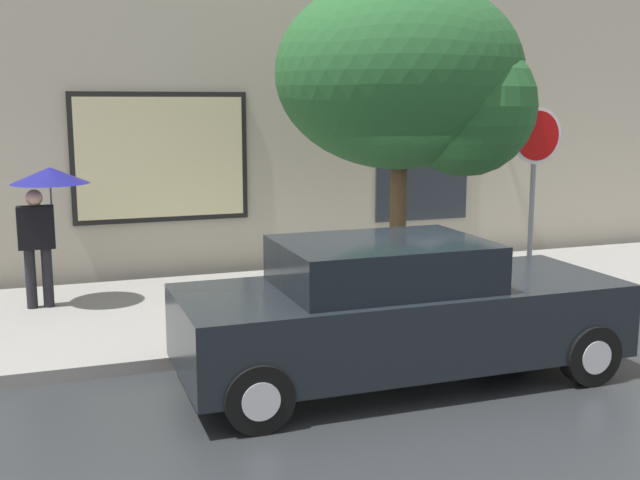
% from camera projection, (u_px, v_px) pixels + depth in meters
% --- Properties ---
extents(ground_plane, '(60.00, 60.00, 0.00)m').
position_uv_depth(ground_plane, '(391.00, 377.00, 8.29)').
color(ground_plane, '#282B2D').
extents(sidewalk, '(20.00, 4.00, 0.15)m').
position_uv_depth(sidewalk, '(303.00, 303.00, 11.06)').
color(sidewalk, gray).
rests_on(sidewalk, ground).
extents(building_facade, '(20.00, 0.67, 7.00)m').
position_uv_depth(building_facade, '(254.00, 66.00, 12.78)').
color(building_facade, '#B2A893').
rests_on(building_facade, ground).
extents(parked_car, '(4.65, 1.84, 1.50)m').
position_uv_depth(parked_car, '(398.00, 311.00, 8.12)').
color(parked_car, black).
rests_on(parked_car, ground).
extents(fire_hydrant, '(0.30, 0.44, 0.83)m').
position_uv_depth(fire_hydrant, '(291.00, 292.00, 9.70)').
color(fire_hydrant, white).
rests_on(fire_hydrant, sidewalk).
extents(pedestrian_with_umbrella, '(1.03, 1.03, 1.90)m').
position_uv_depth(pedestrian_with_umbrella, '(46.00, 195.00, 10.34)').
color(pedestrian_with_umbrella, black).
rests_on(pedestrian_with_umbrella, sidewalk).
extents(street_tree, '(3.31, 2.81, 4.35)m').
position_uv_depth(street_tree, '(414.00, 81.00, 10.07)').
color(street_tree, '#4C3823').
rests_on(street_tree, sidewalk).
extents(stop_sign, '(0.76, 0.10, 2.69)m').
position_uv_depth(stop_sign, '(535.00, 167.00, 10.38)').
color(stop_sign, gray).
rests_on(stop_sign, sidewalk).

